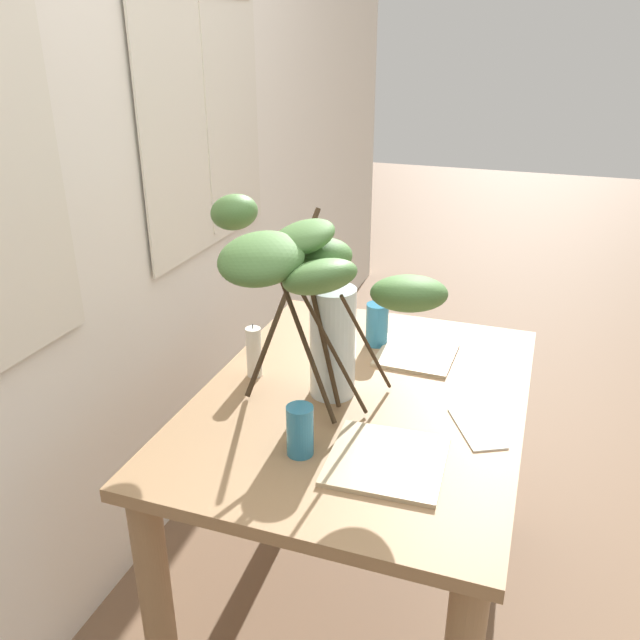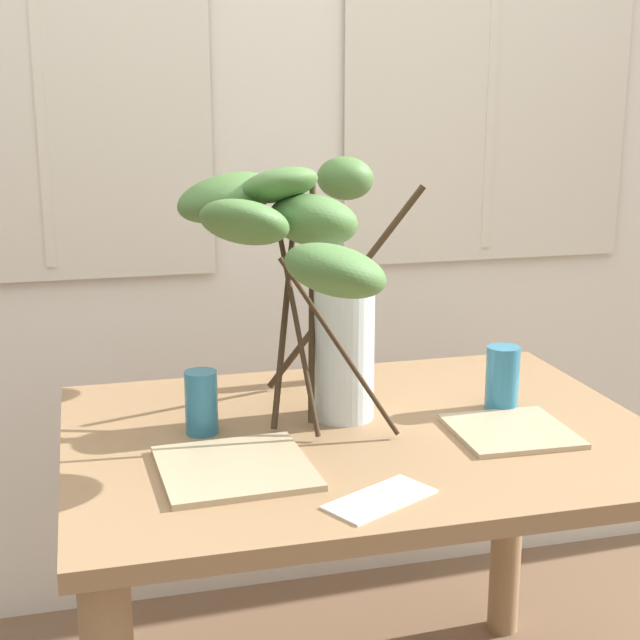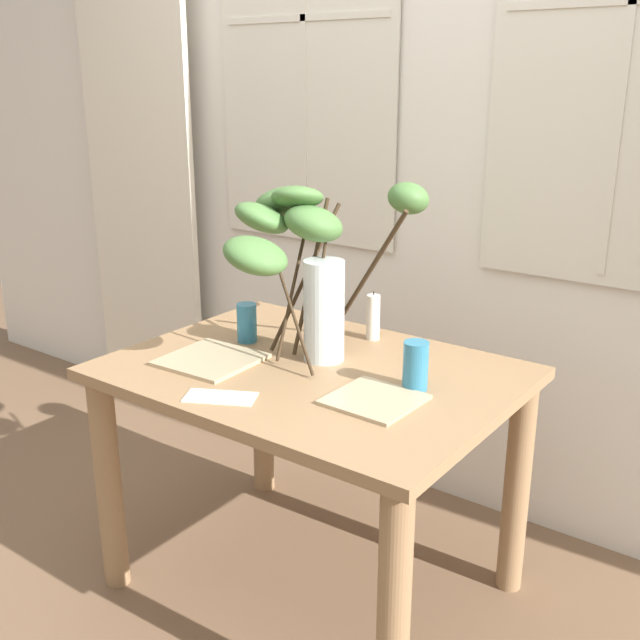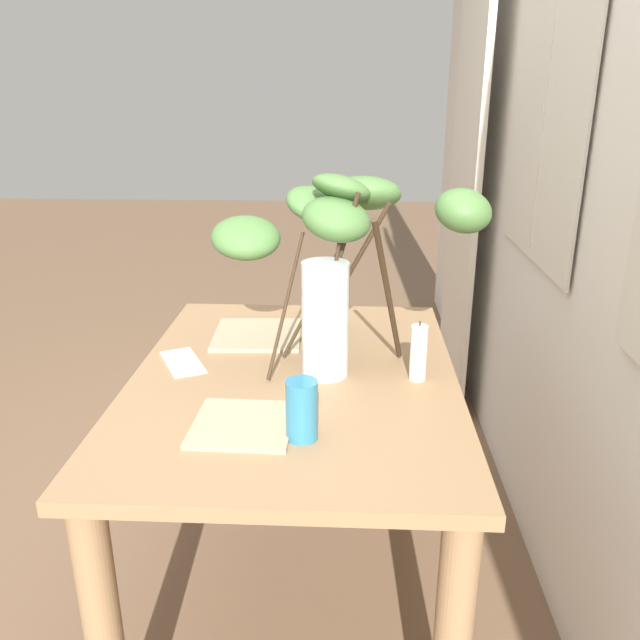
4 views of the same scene
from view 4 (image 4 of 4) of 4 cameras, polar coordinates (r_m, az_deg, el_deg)
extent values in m
plane|color=brown|center=(2.09, -1.98, -23.39)|extent=(14.00, 14.00, 0.00)
cube|color=silver|center=(3.01, 12.84, 13.89)|extent=(0.65, 0.03, 2.28)
cube|color=#93704C|center=(1.68, -2.27, -5.42)|extent=(1.12, 0.84, 0.03)
cylinder|color=#93704C|center=(2.34, -9.93, -7.95)|extent=(0.08, 0.08, 0.70)
cylinder|color=#93704C|center=(1.57, -18.49, -25.25)|extent=(0.08, 0.08, 0.70)
cylinder|color=#93704C|center=(2.30, 8.00, -8.41)|extent=(0.08, 0.08, 0.70)
cylinder|color=silver|center=(1.63, 0.46, 0.01)|extent=(0.12, 0.12, 0.30)
cylinder|color=silver|center=(1.66, 0.45, -3.08)|extent=(0.11, 0.11, 0.10)
cylinder|color=#382819|center=(1.70, 2.27, 3.52)|extent=(0.11, 0.23, 0.43)
ellipsoid|color=#477038|center=(1.76, 4.03, 11.13)|extent=(0.27, 0.26, 0.14)
cylinder|color=#382819|center=(1.65, 1.16, 3.55)|extent=(0.05, 0.14, 0.46)
ellipsoid|color=#477038|center=(1.66, 1.89, 11.62)|extent=(0.20, 0.20, 0.12)
cylinder|color=#382819|center=(1.63, 0.94, 2.09)|extent=(0.04, 0.07, 0.39)
ellipsoid|color=#477038|center=(1.61, 1.46, 8.90)|extent=(0.24, 0.24, 0.16)
cylinder|color=#382819|center=(1.66, -3.04, 1.38)|extent=(0.22, 0.09, 0.34)
ellipsoid|color=#477038|center=(1.66, -6.57, 7.26)|extent=(0.24, 0.24, 0.16)
cylinder|color=#382819|center=(1.70, 0.03, 3.00)|extent=(0.05, 0.21, 0.40)
ellipsoid|color=#477038|center=(1.75, -0.37, 10.13)|extent=(0.21, 0.20, 0.16)
cylinder|color=#382819|center=(1.56, 6.08, 2.05)|extent=(0.32, 0.11, 0.44)
ellipsoid|color=#477038|center=(1.48, 12.54, 9.41)|extent=(0.17, 0.18, 0.13)
cylinder|color=teal|center=(1.92, 0.31, 0.48)|extent=(0.06, 0.06, 0.12)
cylinder|color=teal|center=(1.36, -1.62, -7.95)|extent=(0.07, 0.07, 0.13)
cube|color=tan|center=(1.93, -5.53, -1.28)|extent=(0.27, 0.27, 0.01)
cube|color=tan|center=(1.44, -6.83, -9.13)|extent=(0.22, 0.22, 0.01)
cube|color=silver|center=(1.78, -12.05, -3.66)|extent=(0.20, 0.16, 0.00)
cylinder|color=silver|center=(1.64, 8.69, -2.88)|extent=(0.04, 0.04, 0.14)
cylinder|color=black|center=(1.61, 8.84, -0.32)|extent=(0.00, 0.00, 0.01)
camera|label=1|loc=(3.05, -8.04, 23.49)|focal=37.17mm
camera|label=2|loc=(2.67, -39.62, 14.30)|focal=52.26mm
camera|label=3|loc=(1.78, -79.21, 7.13)|focal=42.40mm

